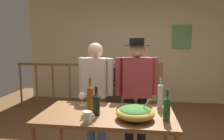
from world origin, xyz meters
TOP-DOWN VIEW (x-y plane):
  - back_wall at (0.00, 2.83)m, footprint 5.88×0.10m
  - framed_picture at (1.17, 2.77)m, footprint 0.48×0.03m
  - stair_railing at (-0.61, 1.78)m, footprint 3.35×0.10m
  - tv_console at (-0.53, 2.48)m, footprint 0.90×0.40m
  - flat_screen_tv at (-0.53, 2.45)m, footprint 0.65×0.12m
  - serving_table at (-0.20, -0.58)m, footprint 1.44×0.77m
  - salad_bowl at (0.10, -0.71)m, footprint 0.39×0.39m
  - wine_glass at (-0.55, -0.35)m, footprint 0.09×0.09m
  - wine_bottle_green at (0.41, -0.72)m, footprint 0.07×0.07m
  - wine_bottle_dark at (-0.31, -0.66)m, footprint 0.08×0.08m
  - wine_bottle_clear at (0.38, -0.30)m, footprint 0.07×0.07m
  - wine_bottle_amber at (-0.41, -0.51)m, footprint 0.07×0.07m
  - mug_white at (-0.35, -0.87)m, footprint 0.12×0.08m
  - person_standing_left at (-0.50, 0.19)m, footprint 0.54×0.29m
  - person_standing_right at (0.09, 0.19)m, footprint 0.59×0.37m

SIDE VIEW (x-z plane):
  - tv_console at x=-0.53m, z-range 0.00..0.47m
  - stair_railing at x=-0.61m, z-range 0.12..1.26m
  - serving_table at x=-0.20m, z-range 0.32..1.13m
  - flat_screen_tv at x=-0.53m, z-range 0.51..0.98m
  - mug_white at x=-0.35m, z-range 0.81..0.91m
  - salad_bowl at x=0.10m, z-range 0.77..0.98m
  - person_standing_left at x=-0.50m, z-range 0.13..1.69m
  - wine_glass at x=-0.55m, z-range 0.84..1.00m
  - wine_bottle_dark at x=-0.31m, z-range 0.78..1.09m
  - wine_bottle_green at x=0.41m, z-range 0.78..1.09m
  - wine_bottle_amber at x=-0.41m, z-range 0.77..1.14m
  - wine_bottle_clear at x=0.38m, z-range 0.78..1.14m
  - person_standing_right at x=0.09m, z-range 0.15..1.78m
  - back_wall at x=0.00m, z-range 0.00..2.87m
  - framed_picture at x=1.17m, z-range 1.41..2.02m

